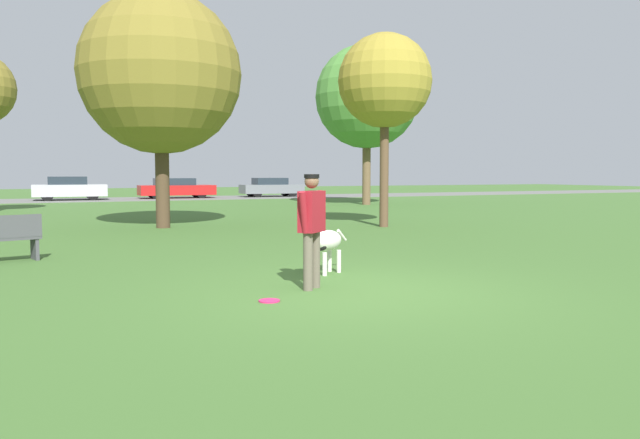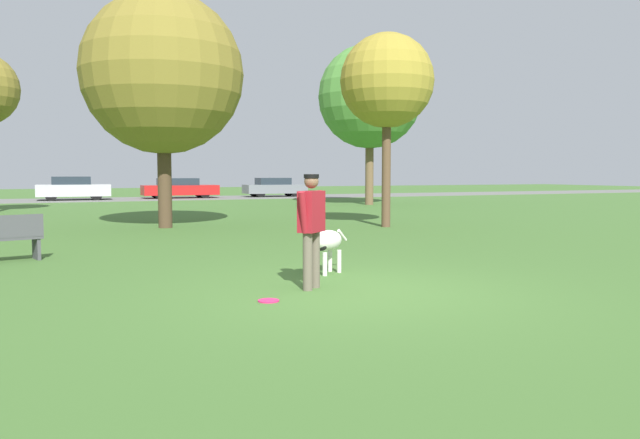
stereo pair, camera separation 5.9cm
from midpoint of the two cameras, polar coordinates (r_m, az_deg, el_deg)
name	(u,v)px [view 2 (the right image)]	position (r m, az deg, el deg)	size (l,w,h in m)	color
ground_plane	(358,292)	(8.33, 3.67, -6.63)	(120.00, 120.00, 0.00)	#426B2D
far_road_strip	(116,199)	(38.91, -18.09, 1.77)	(120.00, 6.00, 0.01)	slate
person	(311,222)	(8.41, -0.59, -0.19)	(0.58, 0.54, 1.56)	#665B4C
dog	(326,242)	(9.70, 0.72, -2.10)	(0.92, 0.62, 0.71)	silver
frisbee	(268,301)	(7.74, -4.51, -7.41)	(0.26, 0.26, 0.02)	#E52366
tree_near_right	(387,82)	(18.44, 6.23, 12.43)	(2.71, 2.71, 5.58)	brown
tree_far_right	(370,97)	(31.17, 4.63, 11.13)	(5.08, 5.08, 7.85)	brown
tree_mid_center	(163,74)	(18.61, -14.10, 12.79)	(4.55, 4.55, 6.66)	#4C3826
parked_car_silver	(73,188)	(38.62, -21.61, 2.66)	(4.02, 1.88, 1.36)	#B7B7BC
parked_car_red	(180,188)	(39.70, -12.68, 2.81)	(4.58, 1.79, 1.25)	red
parked_car_grey	(274,187)	(41.32, -4.15, 2.96)	(4.07, 1.73, 1.25)	slate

